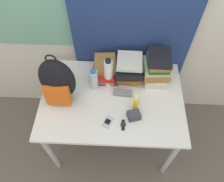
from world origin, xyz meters
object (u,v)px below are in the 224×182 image
backpack (58,81)px  book_stack_center (129,68)px  sunglasses_case (123,93)px  book_stack_left (105,69)px  wristwatch (123,125)px  sports_bottle (108,73)px  camera_pouch (134,115)px  book_stack_right (156,67)px  sunscreen_bottle (136,103)px  water_bottle (94,79)px  cell_phone (108,122)px

backpack → book_stack_center: size_ratio=1.66×
backpack → book_stack_center: backpack is taller
backpack → sunglasses_case: (0.49, 0.05, -0.18)m
book_stack_left → wristwatch: 0.52m
sports_bottle → camera_pouch: sports_bottle is taller
book_stack_right → camera_pouch: 0.46m
sports_bottle → wristwatch: 0.43m
sunglasses_case → wristwatch: size_ratio=1.73×
book_stack_center → camera_pouch: size_ratio=2.56×
book_stack_left → camera_pouch: bearing=-59.6°
book_stack_left → wristwatch: bearing=-71.3°
book_stack_center → backpack: bearing=-155.2°
sunscreen_bottle → camera_pouch: sunscreen_bottle is taller
sunscreen_bottle → wristwatch: sunscreen_bottle is taller
book_stack_right → wristwatch: book_stack_right is taller
backpack → book_stack_right: backpack is taller
wristwatch → sunscreen_bottle: bearing=59.4°
sunscreen_bottle → camera_pouch: size_ratio=1.55×
water_bottle → sunglasses_case: (0.24, -0.06, -0.08)m
book_stack_center → sunscreen_bottle: bearing=-81.2°
backpack → book_stack_left: bearing=36.9°
sunglasses_case → camera_pouch: bearing=-67.6°
backpack → cell_phone: bearing=-29.9°
book_stack_center → water_bottle: (-0.28, -0.14, -0.00)m
camera_pouch → wristwatch: 0.11m
water_bottle → wristwatch: size_ratio=2.39×
cell_phone → sunglasses_case: 0.29m
book_stack_center → cell_phone: size_ratio=2.61×
cell_phone → wristwatch: size_ratio=1.23×
camera_pouch → wristwatch: size_ratio=1.26×
book_stack_right → sports_bottle: size_ratio=1.00×
book_stack_center → camera_pouch: (0.04, -0.41, -0.07)m
cell_phone → book_stack_left: bearing=95.8°
book_stack_center → sports_bottle: bearing=-148.9°
cell_phone → camera_pouch: 0.21m
water_bottle → book_stack_center: bearing=26.0°
book_stack_left → sunscreen_bottle: size_ratio=1.67×
cell_phone → sunglasses_case: bearing=67.8°
sunscreen_bottle → water_bottle: bearing=149.8°
sports_bottle → wristwatch: size_ratio=3.32×
sunscreen_bottle → wristwatch: bearing=-120.6°
sunscreen_bottle → wristwatch: (-0.09, -0.15, -0.08)m
backpack → camera_pouch: backpack is taller
sports_bottle → cell_phone: bearing=-88.1°
water_bottle → camera_pouch: 0.43m
book_stack_right → water_bottle: (-0.51, -0.14, -0.02)m
book_stack_right → water_bottle: bearing=-164.5°
water_bottle → camera_pouch: bearing=-40.2°
sports_bottle → sunscreen_bottle: bearing=-46.8°
book_stack_left → book_stack_center: bearing=-0.8°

